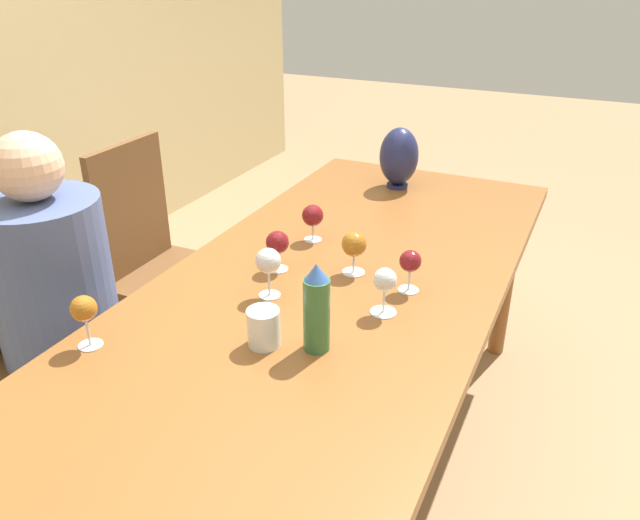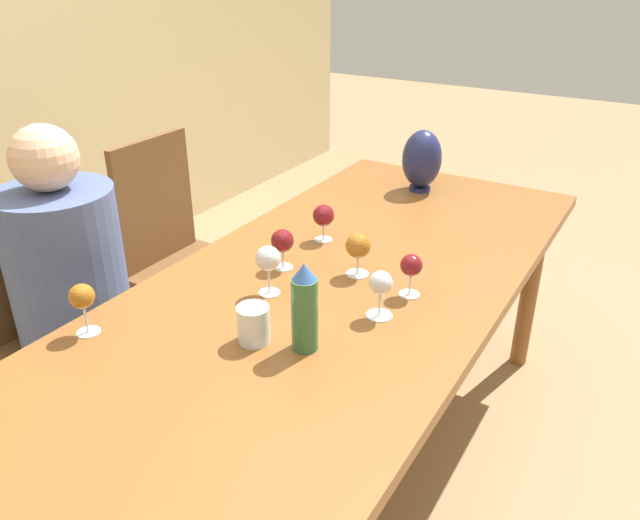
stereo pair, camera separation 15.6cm
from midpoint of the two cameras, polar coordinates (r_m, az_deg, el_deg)
The scene contains 15 objects.
ground_plane at distance 2.24m, azimuth 1.77°, elevation -20.63°, with size 14.00×14.00×0.00m, color #937551.
dining_table at distance 1.79m, azimuth 2.07°, elevation -5.30°, with size 2.41×0.95×0.77m.
water_bottle at distance 1.48m, azimuth 1.62°, elevation -4.50°, with size 0.06×0.06×0.23m.
water_tumbler at distance 1.54m, azimuth -3.20°, elevation -5.96°, with size 0.08×0.08×0.10m.
vase at distance 2.54m, azimuth 11.07°, elevation 8.98°, with size 0.16×0.16×0.25m.
wine_glass_0 at distance 1.72m, azimuth -2.18°, elevation -0.03°, with size 0.07×0.07×0.15m.
wine_glass_1 at distance 1.86m, azimuth -1.06°, elevation 1.64°, with size 0.07×0.07×0.13m.
wine_glass_2 at distance 2.05m, azimuth 2.51°, elevation 3.99°, with size 0.07×0.07×0.12m.
wine_glass_3 at distance 1.62m, azimuth -18.40°, elevation -3.39°, with size 0.06×0.06×0.14m.
wine_glass_4 at distance 1.63m, azimuth 8.31°, elevation -2.32°, with size 0.07×0.07×0.13m.
wine_glass_5 at distance 1.83m, azimuth 5.95°, elevation 1.16°, with size 0.08×0.08×0.13m.
wine_glass_6 at distance 1.74m, azimuth 10.90°, elevation -0.66°, with size 0.06×0.06×0.12m.
chair_near at distance 2.24m, azimuth -20.62°, elevation -5.14°, with size 0.44×0.44×0.99m.
chair_far at distance 2.58m, azimuth -10.76°, elevation 0.54°, with size 0.44×0.44×0.99m.
person_near at distance 2.12m, azimuth -19.51°, elevation -3.28°, with size 0.36×0.36×1.20m.
Camera 2 is at (-1.30, -0.80, 1.64)m, focal length 35.00 mm.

